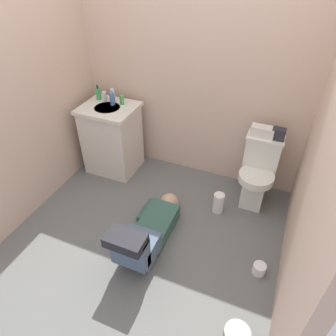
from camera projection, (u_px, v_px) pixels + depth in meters
ground_plane at (151, 229)px, 3.05m from camera, size 2.95×3.15×0.04m
wall_back at (194, 71)px, 3.12m from camera, size 2.61×0.08×2.40m
wall_left at (16, 93)px, 2.69m from camera, size 0.08×2.15×2.40m
wall_right at (327, 158)px, 1.92m from camera, size 0.08×2.15×2.40m
toilet at (258, 173)px, 3.14m from camera, size 0.36×0.46×0.75m
vanity_cabinet at (112, 138)px, 3.58m from camera, size 0.60×0.52×0.82m
faucet at (114, 97)px, 3.40m from camera, size 0.02×0.02×0.10m
person_plumber at (147, 232)px, 2.77m from camera, size 0.39×1.06×0.52m
tissue_box at (262, 131)px, 2.96m from camera, size 0.22×0.11×0.10m
toiletry_bag at (279, 134)px, 2.91m from camera, size 0.12×0.09×0.11m
soap_dispenser at (98, 94)px, 3.44m from camera, size 0.06×0.06×0.17m
bottle_white at (104, 97)px, 3.41m from camera, size 0.05×0.05×0.11m
bottle_clear at (113, 95)px, 3.41m from camera, size 0.04×0.04×0.14m
bottle_blue at (112, 99)px, 3.32m from camera, size 0.05×0.05×0.14m
bottle_green at (122, 100)px, 3.35m from camera, size 0.05×0.05×0.11m
paper_towel_roll at (218, 203)px, 3.15m from camera, size 0.11×0.11×0.23m
toilet_paper_roll at (259, 269)px, 2.61m from camera, size 0.11×0.11×0.10m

